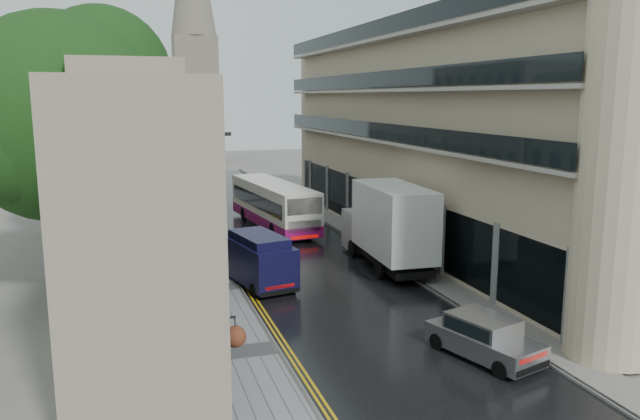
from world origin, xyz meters
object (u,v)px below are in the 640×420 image
tree_far (85,148)px  navy_van (254,269)px  white_lorry (380,235)px  silver_hatchback (502,356)px  lamp_post_far (190,169)px  cream_bus (273,214)px  lamp_post_near (216,216)px  tree_near (62,154)px  white_van (242,265)px  pedestrian (219,281)px

tree_far → navy_van: size_ratio=2.28×
white_lorry → silver_hatchback: white_lorry is taller
white_lorry → lamp_post_far: lamp_post_far is taller
cream_bus → lamp_post_near: (-5.45, -11.70, 2.34)m
tree_near → lamp_post_far: size_ratio=1.66×
cream_bus → lamp_post_near: 13.11m
tree_far → white_van: size_ratio=2.60×
cream_bus → tree_far: bearing=158.1°
silver_hatchback → pedestrian: bearing=108.8°
silver_hatchback → navy_van: bearing=102.5°
white_van → lamp_post_near: 3.55m
tree_near → cream_bus: (12.20, 9.75, -5.28)m
tree_near → white_lorry: (15.38, -1.45, -4.54)m
white_lorry → navy_van: (-6.99, -1.15, -1.00)m
tree_near → tree_far: size_ratio=1.11×
tree_far → pedestrian: (6.42, -15.68, -5.22)m
tree_near → navy_van: 10.39m
white_lorry → navy_van: 7.15m
tree_far → pedestrian: bearing=-67.7°
white_lorry → pedestrian: 8.86m
tree_near → lamp_post_near: bearing=-16.1°
tree_near → pedestrian: (6.72, -2.68, -5.94)m
cream_bus → navy_van: bearing=-113.8°
tree_near → tree_far: 13.02m
silver_hatchback → lamp_post_far: (-7.45, 29.37, 3.48)m
white_lorry → lamp_post_near: lamp_post_near is taller
tree_far → lamp_post_far: bearing=20.2°
tree_far → cream_bus: size_ratio=1.03×
cream_bus → lamp_post_far: lamp_post_far is taller
white_van → lamp_post_far: (-0.90, 16.10, 3.21)m
navy_van → lamp_post_near: 3.14m
tree_far → cream_bus: tree_far is taller
white_van → lamp_post_far: bearing=93.0°
white_lorry → white_van: bearing=175.4°
tree_far → cream_bus: (11.90, -3.25, -4.56)m
tree_near → navy_van: (8.40, -2.60, -5.53)m
white_lorry → lamp_post_near: bearing=-173.9°
silver_hatchback → white_lorry: bearing=70.0°
tree_far → navy_van: tree_far is taller
navy_van → tree_near: bearing=151.1°
tree_near → lamp_post_near: (6.75, -1.95, -2.94)m
navy_van → lamp_post_near: (-1.65, 0.65, 2.59)m
tree_far → navy_van: 18.22m
white_lorry → lamp_post_near: 8.80m
silver_hatchback → lamp_post_near: (-8.00, 11.84, 3.17)m
cream_bus → white_van: 11.03m
tree_far → cream_bus: bearing=-15.3°
silver_hatchback → cream_bus: bearing=79.1°
white_lorry → silver_hatchback: (-0.64, -12.35, -1.57)m
white_lorry → white_van: 7.36m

